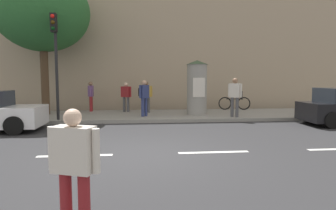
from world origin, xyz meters
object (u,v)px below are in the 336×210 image
Objects in this scene: traffic_light at (55,49)px; pedestrian_near_pole at (91,94)px; pedestrian_with_backpack at (235,94)px; pedestrian_tallest at (146,94)px; pedestrian_in_dark_shirt at (74,162)px; pedestrian_in_light_jacket at (126,95)px; bicycle_leaning at (234,103)px; poster_column at (197,87)px; street_tree at (42,12)px; pedestrian_in_red_top at (144,95)px.

traffic_light is 2.74× the size of pedestrian_near_pole.
pedestrian_tallest is (-3.94, 2.06, -0.10)m from pedestrian_with_backpack.
pedestrian_in_dark_shirt is 0.86× the size of pedestrian_with_backpack.
pedestrian_in_light_jacket is 6.03m from bicycle_leaning.
bicycle_leaning is at bearing 71.52° from pedestrian_with_backpack.
pedestrian_in_light_jacket is at bearing 156.73° from poster_column.
pedestrian_with_backpack is 1.14× the size of pedestrian_in_light_jacket.
pedestrian_near_pole is 0.90× the size of bicycle_leaning.
traffic_light is 3.11m from street_tree.
street_tree is at bearing 109.35° from pedestrian_in_dark_shirt.
pedestrian_in_light_jacket is 0.88× the size of bicycle_leaning.
pedestrian_in_red_top is at bearing 84.63° from pedestrian_in_dark_shirt.
pedestrian_with_backpack is (7.70, 0.23, -1.88)m from traffic_light.
traffic_light is 0.64× the size of street_tree.
street_tree is 4.40× the size of pedestrian_in_light_jacket.
street_tree is 4.07× the size of pedestrian_in_red_top.
pedestrian_tallest is (2.92, -0.95, 0.02)m from pedestrian_near_pole.
poster_column reaches higher than pedestrian_tallest.
poster_column is at bearing -21.61° from pedestrian_tallest.
pedestrian_near_pole is 1.92m from pedestrian_in_light_jacket.
traffic_light is at bearing -178.32° from pedestrian_with_backpack.
pedestrian_in_light_jacket is (-3.47, 1.49, -0.42)m from poster_column.
pedestrian_in_light_jacket is at bearing 153.05° from pedestrian_tallest.
pedestrian_in_dark_shirt is at bearing -72.97° from traffic_light.
pedestrian_in_dark_shirt is (2.70, -8.83, -2.19)m from traffic_light.
pedestrian_in_light_jacket is at bearing 46.18° from traffic_light.
poster_column is 1.69× the size of pedestrian_in_light_jacket.
pedestrian_in_dark_shirt is (-3.47, -10.16, -0.59)m from poster_column.
pedestrian_tallest is 1.04× the size of pedestrian_in_light_jacket.
bicycle_leaning is at bearing 6.42° from street_tree.
pedestrian_in_red_top is at bearing -155.67° from bicycle_leaning.
pedestrian_with_backpack reaches higher than pedestrian_near_pole.
traffic_light is at bearing -61.77° from street_tree.
pedestrian_in_red_top is at bearing -95.63° from pedestrian_tallest.
pedestrian_in_dark_shirt is at bearing -95.40° from pedestrian_tallest.
pedestrian_near_pole reaches higher than pedestrian_in_dark_shirt.
pedestrian_in_red_top is at bearing -39.47° from pedestrian_near_pole.
street_tree is 3.86× the size of bicycle_leaning.
pedestrian_tallest reaches higher than pedestrian_in_light_jacket.
traffic_light is 6.52m from poster_column.
pedestrian_in_red_top is 1.35m from pedestrian_tallest.
poster_column is 3.80m from pedestrian_in_light_jacket.
pedestrian_in_red_top is (-4.07, 0.72, -0.05)m from pedestrian_with_backpack.
poster_column is 2.63m from pedestrian_tallest.
poster_column is at bearing -19.68° from pedestrian_near_pole.
pedestrian_in_dark_shirt is 11.65m from pedestrian_in_light_jacket.
pedestrian_tallest is at bearing -18.05° from pedestrian_near_pole.
pedestrian_tallest is (0.13, 1.35, -0.05)m from pedestrian_in_red_top.
pedestrian_near_pole is 7.89m from bicycle_leaning.
pedestrian_in_dark_shirt is at bearing -95.37° from pedestrian_in_red_top.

